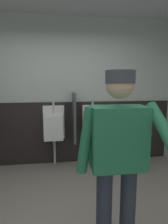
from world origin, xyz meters
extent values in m
cube|color=silver|center=(0.00, 1.84, 1.38)|extent=(4.88, 0.12, 2.76)
cube|color=black|center=(0.00, 1.76, 0.60)|extent=(4.28, 0.03, 1.21)
cube|color=white|center=(-0.18, 1.75, 0.83)|extent=(0.40, 0.05, 0.65)
cube|color=white|center=(-0.18, 1.58, 0.78)|extent=(0.34, 0.30, 0.45)
cylinder|color=#B7BABF|center=(-0.18, 1.74, 1.12)|extent=(0.04, 0.04, 0.24)
cylinder|color=#B7BABF|center=(-0.18, 1.71, 0.28)|extent=(0.05, 0.05, 0.55)
cube|color=white|center=(0.57, 1.75, 0.83)|extent=(0.40, 0.05, 0.65)
cube|color=white|center=(0.57, 1.58, 0.78)|extent=(0.34, 0.30, 0.45)
cylinder|color=#B7BABF|center=(0.57, 1.74, 1.12)|extent=(0.04, 0.04, 0.24)
cylinder|color=#B7BABF|center=(0.57, 1.71, 0.28)|extent=(0.05, 0.05, 0.55)
cube|color=#4C4C51|center=(0.19, 1.55, 0.95)|extent=(0.04, 0.40, 0.90)
cylinder|color=#2D3342|center=(0.31, -0.27, 0.43)|extent=(0.14, 0.14, 0.86)
cylinder|color=#2D3342|center=(0.53, -0.27, 0.43)|extent=(0.14, 0.14, 0.86)
cube|color=#26724C|center=(0.42, -0.27, 1.12)|extent=(0.46, 0.24, 0.54)
cylinder|color=#26724C|center=(0.14, -0.27, 1.12)|extent=(0.17, 0.09, 0.56)
cylinder|color=#26724C|center=(0.69, -0.50, 1.23)|extent=(0.09, 0.50, 0.39)
sphere|color=#D8AD8C|center=(0.42, -0.27, 1.57)|extent=(0.23, 0.23, 0.23)
cylinder|color=#3F3F47|center=(0.42, -0.27, 1.63)|extent=(0.24, 0.24, 0.10)
camera|label=1|loc=(-0.06, -1.68, 1.59)|focal=28.91mm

